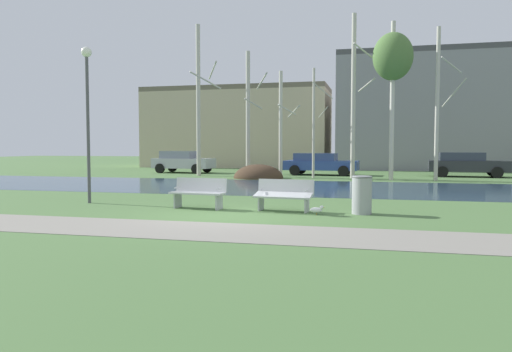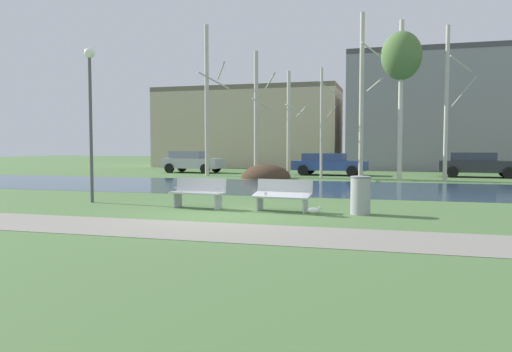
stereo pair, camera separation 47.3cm
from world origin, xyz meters
name	(u,v)px [view 2 (the right image)]	position (x,y,z in m)	size (l,w,h in m)	color
ground_plane	(297,186)	(0.00, 10.00, 0.00)	(120.00, 120.00, 0.00)	#4C703D
paved_path_strip	(189,230)	(0.00, -2.24, 0.01)	(60.00, 2.20, 0.01)	gray
river_band	(294,187)	(0.00, 9.23, 0.00)	(80.00, 8.32, 0.01)	#2D475B
soil_mound	(266,178)	(-2.72, 14.77, 0.00)	(2.81, 2.56, 1.57)	#423021
bench_left	(198,192)	(-1.24, 1.28, 0.47)	(1.65, 0.72, 0.87)	#B2B5B7
bench_right	(283,194)	(1.26, 1.28, 0.47)	(1.65, 0.72, 0.87)	#B2B5B7
trash_bin	(360,195)	(3.36, 1.23, 0.52)	(0.54, 0.54, 1.01)	#999B9E
seagull	(315,210)	(2.22, 0.80, 0.13)	(0.39, 0.15, 0.25)	white
streetlamp	(90,98)	(-5.07, 1.75, 3.30)	(0.32, 0.32, 4.87)	#4C4C51
birch_far_left	(207,100)	(-6.77, 16.20, 4.62)	(1.63, 2.73, 9.10)	#BCB7A8
birch_left	(257,113)	(-3.75, 16.53, 3.79)	(1.37, 2.13, 7.43)	#BCB7A8
birch_center_left	(289,124)	(-1.69, 16.16, 3.11)	(1.30, 2.10, 6.14)	beige
birch_center	(322,122)	(0.28, 15.72, 3.15)	(1.16, 1.90, 6.17)	#BCB7A8
birch_center_right	(362,95)	(2.44, 16.06, 4.62)	(1.32, 2.21, 9.13)	#BCB7A8
birch_right	(401,58)	(4.48, 15.22, 6.43)	(2.10, 2.10, 8.37)	beige
birch_far_right	(447,102)	(6.78, 15.13, 4.03)	(1.51, 2.51, 7.94)	#BCB7A8
parked_van_nearest_silver	(192,161)	(-9.06, 19.13, 0.78)	(4.11, 2.21, 1.48)	#B2B5BC
parked_sedan_second_blue	(329,163)	(0.28, 18.73, 0.74)	(4.62, 2.33, 1.36)	#2D4793
parked_hatch_third_dark	(477,164)	(8.85, 18.97, 0.77)	(4.47, 2.14, 1.44)	#282B30
building_beige_block	(248,128)	(-8.11, 29.41, 3.41)	(15.75, 6.12, 6.83)	#BCAD8E
building_grey_warehouse	(465,112)	(9.49, 29.71, 4.47)	(17.57, 9.35, 8.94)	gray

